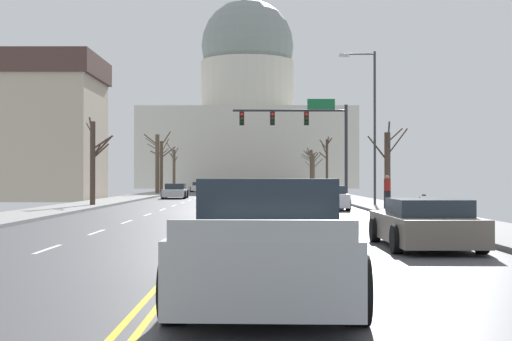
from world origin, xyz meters
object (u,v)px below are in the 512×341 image
(sedan_near_00, at_px, (259,195))
(sedan_near_04, at_px, (421,224))
(signal_gantry, at_px, (302,127))
(sedan_oncoming_01, at_px, (220,189))
(street_lamp_right, at_px, (367,115))
(sedan_oncoming_02, at_px, (224,188))
(sedan_near_03, at_px, (264,210))
(pickup_truck_near_05, at_px, (265,245))
(sedan_near_01, at_px, (325,198))
(sedan_oncoming_00, at_px, (172,191))
(pedestrian_00, at_px, (384,190))
(sedan_oncoming_03, at_px, (196,187))
(sedan_near_02, at_px, (257,204))
(bicycle_parked, at_px, (419,205))

(sedan_near_00, xyz_separation_m, sedan_near_04, (3.62, -27.71, -0.01))
(signal_gantry, xyz_separation_m, sedan_oncoming_01, (-6.45, 17.78, -4.59))
(street_lamp_right, xyz_separation_m, sedan_oncoming_02, (-9.60, 34.14, -4.66))
(sedan_oncoming_02, bearing_deg, sedan_near_03, -86.14)
(street_lamp_right, bearing_deg, sedan_near_03, -110.24)
(pickup_truck_near_05, bearing_deg, sedan_near_01, 82.59)
(pickup_truck_near_05, distance_m, sedan_oncoming_01, 57.33)
(sedan_oncoming_00, height_order, pedestrian_00, pedestrian_00)
(signal_gantry, bearing_deg, street_lamp_right, -69.12)
(sedan_near_01, relative_size, sedan_near_04, 0.97)
(sedan_near_04, bearing_deg, pedestrian_00, 82.27)
(sedan_near_04, bearing_deg, signal_gantry, 91.14)
(pickup_truck_near_05, xyz_separation_m, sedan_oncoming_00, (-6.65, 47.70, -0.18))
(sedan_near_01, bearing_deg, sedan_near_04, -89.23)
(sedan_oncoming_01, bearing_deg, sedan_oncoming_03, 101.87)
(sedan_near_02, bearing_deg, bicycle_parked, 3.63)
(sedan_near_03, height_order, sedan_oncoming_02, sedan_near_03)
(signal_gantry, bearing_deg, sedan_near_04, -88.86)
(signal_gantry, height_order, sedan_near_02, signal_gantry)
(sedan_near_01, bearing_deg, sedan_oncoming_00, 117.12)
(street_lamp_right, height_order, bicycle_parked, street_lamp_right)
(sedan_near_01, distance_m, sedan_near_04, 20.40)
(sedan_oncoming_00, xyz_separation_m, sedan_oncoming_03, (-0.11, 26.40, -0.02))
(street_lamp_right, bearing_deg, pickup_truck_near_05, -101.59)
(sedan_near_01, xyz_separation_m, sedan_near_03, (-3.38, -13.23, -0.01))
(sedan_oncoming_02, bearing_deg, pedestrian_00, -76.04)
(sedan_oncoming_02, distance_m, bicycle_parked, 45.47)
(signal_gantry, bearing_deg, sedan_near_02, -99.70)
(street_lamp_right, height_order, pickup_truck_near_05, street_lamp_right)
(sedan_near_00, bearing_deg, sedan_oncoming_01, 98.87)
(sedan_near_03, relative_size, sedan_oncoming_01, 1.00)
(pedestrian_00, bearing_deg, sedan_oncoming_03, 105.49)
(pedestrian_00, relative_size, bicycle_parked, 0.94)
(sedan_oncoming_00, height_order, bicycle_parked, sedan_oncoming_00)
(sedan_near_03, bearing_deg, sedan_oncoming_03, 96.68)
(pickup_truck_near_05, bearing_deg, sedan_oncoming_01, 93.22)
(sedan_near_00, height_order, sedan_near_03, sedan_near_03)
(sedan_near_04, distance_m, sedan_oncoming_00, 41.76)
(street_lamp_right, xyz_separation_m, sedan_near_04, (-2.52, -23.89, -4.68))
(sedan_near_00, bearing_deg, sedan_oncoming_02, 96.52)
(sedan_oncoming_02, bearing_deg, sedan_oncoming_00, -101.04)
(sedan_near_00, height_order, sedan_oncoming_01, sedan_near_00)
(street_lamp_right, distance_m, sedan_near_00, 8.61)
(sedan_near_01, distance_m, sedan_oncoming_03, 47.55)
(signal_gantry, relative_size, pickup_truck_near_05, 1.48)
(street_lamp_right, xyz_separation_m, bicycle_parked, (0.61, -10.17, -4.76))
(sedan_near_01, relative_size, pickup_truck_near_05, 0.85)
(bicycle_parked, bearing_deg, sedan_near_02, -176.37)
(signal_gantry, height_order, bicycle_parked, signal_gantry)
(sedan_oncoming_02, bearing_deg, sedan_near_01, -79.74)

